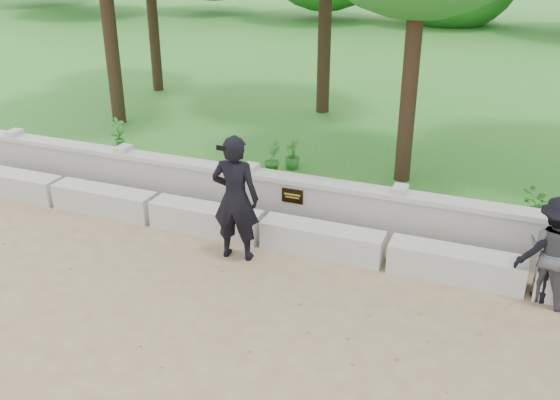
{
  "coord_description": "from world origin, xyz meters",
  "views": [
    {
      "loc": [
        3.52,
        -6.18,
        4.7
      ],
      "look_at": [
        0.47,
        1.48,
        0.99
      ],
      "focal_mm": 40.0,
      "sensor_mm": 36.0,
      "label": 1
    }
  ],
  "objects": [
    {
      "name": "visitor_mid",
      "position": [
        4.22,
        1.8,
        0.75
      ],
      "size": [
        1.1,
        0.86,
        1.5
      ],
      "color": "black",
      "rests_on": "ground"
    },
    {
      "name": "shrub_d",
      "position": [
        -0.47,
        4.5,
        0.53
      ],
      "size": [
        0.43,
        0.42,
        0.57
      ],
      "primitive_type": "imported",
      "rotation": [
        0.0,
        0.0,
        5.57
      ],
      "color": "#2A7327",
      "rests_on": "lawn"
    },
    {
      "name": "shrub_a",
      "position": [
        -4.34,
        4.3,
        0.57
      ],
      "size": [
        0.36,
        0.41,
        0.65
      ],
      "primitive_type": "imported",
      "rotation": [
        0.0,
        0.0,
        1.08
      ],
      "color": "#2A7327",
      "rests_on": "lawn"
    },
    {
      "name": "concrete_bench",
      "position": [
        0.0,
        1.9,
        0.22
      ],
      "size": [
        11.9,
        0.45,
        0.45
      ],
      "color": "#B9B6AE",
      "rests_on": "ground"
    },
    {
      "name": "man_main",
      "position": [
        -0.17,
        1.33,
        0.97
      ],
      "size": [
        0.76,
        0.68,
        1.94
      ],
      "color": "black",
      "rests_on": "ground"
    },
    {
      "name": "lawn",
      "position": [
        0.0,
        14.0,
        0.12
      ],
      "size": [
        40.0,
        22.0,
        0.25
      ],
      "primitive_type": "cube",
      "color": "#2B6A1D",
      "rests_on": "ground"
    },
    {
      "name": "shrub_b",
      "position": [
        -0.7,
        4.02,
        0.58
      ],
      "size": [
        0.39,
        0.44,
        0.67
      ],
      "primitive_type": "imported",
      "rotation": [
        0.0,
        0.0,
        1.88
      ],
      "color": "#2A7327",
      "rests_on": "lawn"
    },
    {
      "name": "parapet_wall",
      "position": [
        0.0,
        2.6,
        0.46
      ],
      "size": [
        12.5,
        0.35,
        0.9
      ],
      "color": "#AEABA4",
      "rests_on": "ground"
    },
    {
      "name": "ground",
      "position": [
        0.0,
        0.0,
        0.0
      ],
      "size": [
        80.0,
        80.0,
        0.0
      ],
      "primitive_type": "plane",
      "color": "#96805C",
      "rests_on": "ground"
    },
    {
      "name": "shrub_c",
      "position": [
        4.02,
        3.67,
        0.54
      ],
      "size": [
        0.68,
        0.68,
        0.58
      ],
      "primitive_type": "imported",
      "rotation": [
        0.0,
        0.0,
        3.95
      ],
      "color": "#2A7327",
      "rests_on": "lawn"
    },
    {
      "name": "visitor_left",
      "position": [
        4.21,
        1.8,
        0.73
      ],
      "size": [
        0.89,
        0.82,
        1.47
      ],
      "color": "#434348",
      "rests_on": "ground"
    }
  ]
}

